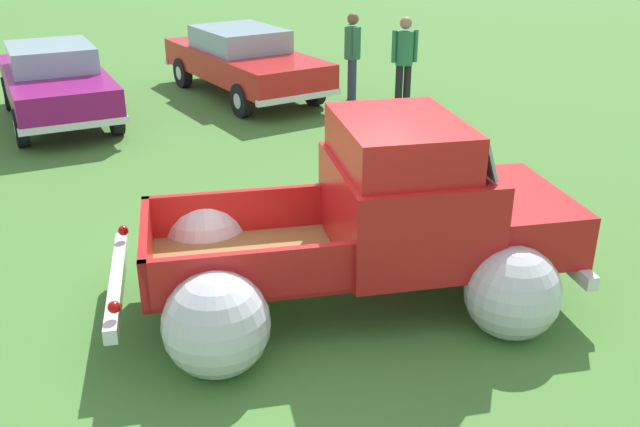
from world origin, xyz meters
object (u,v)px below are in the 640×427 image
at_px(vintage_pickup_truck, 380,231).
at_px(lane_cone_0, 382,171).
at_px(show_car_0, 55,81).
at_px(lane_cone_1, 489,186).
at_px(show_car_1, 243,59).
at_px(spectator_2, 352,51).
at_px(spectator_0, 404,56).

bearing_deg(vintage_pickup_truck, lane_cone_0, 73.01).
distance_m(show_car_0, lane_cone_0, 6.97).
relative_size(show_car_0, lane_cone_1, 6.84).
distance_m(show_car_1, spectator_2, 2.38).
xyz_separation_m(vintage_pickup_truck, spectator_0, (4.05, 6.51, 0.29)).
relative_size(vintage_pickup_truck, lane_cone_0, 7.80).
height_order(vintage_pickup_truck, spectator_0, vintage_pickup_truck).
xyz_separation_m(show_car_0, lane_cone_1, (4.95, -6.87, -0.47)).
bearing_deg(lane_cone_0, show_car_1, 90.25).
xyz_separation_m(vintage_pickup_truck, show_car_0, (-2.45, 8.36, 0.02)).
distance_m(show_car_1, lane_cone_1, 7.42).
distance_m(show_car_0, spectator_2, 5.91).
height_order(vintage_pickup_truck, spectator_2, vintage_pickup_truck).
relative_size(spectator_0, spectator_2, 1.01).
bearing_deg(spectator_0, show_car_1, 64.81).
xyz_separation_m(show_car_0, show_car_1, (3.88, 0.46, 0.01)).
bearing_deg(show_car_1, lane_cone_1, -0.41).
distance_m(lane_cone_0, lane_cone_1, 1.52).
bearing_deg(spectator_0, lane_cone_0, 162.55).
bearing_deg(lane_cone_0, vintage_pickup_truck, -119.15).
relative_size(vintage_pickup_truck, lane_cone_1, 7.80).
height_order(show_car_1, lane_cone_0, show_car_1).
bearing_deg(lane_cone_0, spectator_2, 68.47).
bearing_deg(spectator_2, lane_cone_1, -85.03).
xyz_separation_m(show_car_0, lane_cone_0, (3.91, -5.75, -0.47)).
relative_size(spectator_0, lane_cone_1, 2.90).
xyz_separation_m(spectator_0, spectator_2, (-0.67, 0.99, -0.01)).
bearing_deg(show_car_1, spectator_2, 47.09).
height_order(vintage_pickup_truck, show_car_1, vintage_pickup_truck).
height_order(show_car_0, spectator_0, spectator_0).
relative_size(vintage_pickup_truck, show_car_1, 1.00).
xyz_separation_m(show_car_0, spectator_0, (6.51, -1.85, 0.27)).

